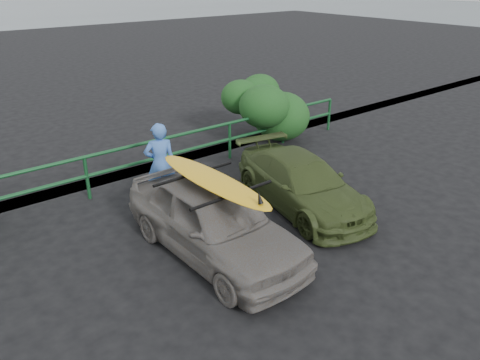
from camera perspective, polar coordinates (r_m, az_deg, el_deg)
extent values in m
plane|color=black|center=(7.84, 3.60, -13.07)|extent=(80.00, 80.00, 0.00)
imported|color=#66605A|center=(8.35, -3.25, -4.89)|extent=(1.68, 4.04, 1.37)
imported|color=#39481F|center=(10.16, 7.55, -0.35)|extent=(2.25, 4.02, 1.10)
imported|color=#4070C2|center=(10.23, -9.69, 1.93)|extent=(0.79, 0.66, 1.84)
ellipsoid|color=gold|center=(8.00, -3.38, 0.01)|extent=(0.66, 2.96, 0.09)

